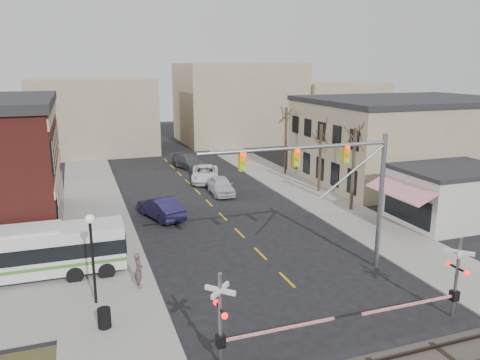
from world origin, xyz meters
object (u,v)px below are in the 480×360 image
car_b (161,208)px  car_d (189,162)px  street_lamp (91,241)px  pedestrian_far (78,256)px  car_c (205,174)px  car_a (221,186)px  transit_bus (19,253)px  pedestrian_near (138,270)px  rr_crossing_west (231,319)px  trash_bin (104,318)px  rr_crossing_east (449,280)px  traffic_signal_mast (337,176)px

car_b → car_d: bearing=-128.2°
street_lamp → pedestrian_far: street_lamp is taller
car_c → pedestrian_far: pedestrian_far is taller
street_lamp → car_a: (12.11, 17.83, -2.60)m
transit_bus → pedestrian_far: bearing=7.1°
car_c → car_d: (-0.12, 6.89, -0.03)m
car_a → car_b: size_ratio=0.94×
transit_bus → pedestrian_near: bearing=-27.3°
rr_crossing_west → street_lamp: street_lamp is taller
car_c → street_lamp: bearing=-101.5°
transit_bus → car_b: transit_bus is taller
rr_crossing_west → car_a: 25.66m
rr_crossing_west → car_d: 37.37m
street_lamp → car_d: 32.30m
trash_bin → car_c: size_ratio=0.16×
rr_crossing_west → pedestrian_near: rr_crossing_west is taller
rr_crossing_east → pedestrian_near: bearing=149.3°
trash_bin → car_c: bearing=65.3°
car_c → pedestrian_far: bearing=-108.6°
car_c → pedestrian_far: size_ratio=3.62×
trash_bin → pedestrian_near: 4.10m
pedestrian_far → trash_bin: bearing=-107.8°
trash_bin → car_b: (5.27, 15.13, 0.25)m
transit_bus → car_a: 20.96m
car_a → traffic_signal_mast: bearing=-83.0°
car_d → pedestrian_far: (-12.64, -25.40, 0.15)m
car_c → rr_crossing_west: bearing=-87.5°
trash_bin → pedestrian_near: (2.02, 3.53, 0.51)m
street_lamp → car_b: 14.02m
street_lamp → car_b: street_lamp is taller
street_lamp → pedestrian_near: (2.28, 1.03, -2.31)m
street_lamp → car_a: street_lamp is taller
rr_crossing_west → car_a: bearing=73.6°
car_d → pedestrian_near: size_ratio=2.75×
rr_crossing_west → rr_crossing_east: same height
trash_bin → car_a: bearing=59.8°
street_lamp → car_b: size_ratio=0.91×
car_a → pedestrian_far: bearing=-129.8°
transit_bus → rr_crossing_west: size_ratio=2.02×
car_b → transit_bus: bearing=24.5°
transit_bus → rr_crossing_east: rr_crossing_east is taller
pedestrian_near → car_d: bearing=-21.9°
trash_bin → car_d: (11.64, 32.41, 0.20)m
rr_crossing_east → transit_bus: bearing=150.3°
traffic_signal_mast → rr_crossing_east: (2.54, -6.09, -3.82)m
street_lamp → rr_crossing_west: bearing=-54.2°
pedestrian_far → transit_bus: bearing=161.2°
street_lamp → traffic_signal_mast: bearing=-3.4°
rr_crossing_east → street_lamp: (-15.57, 6.88, 1.44)m
trash_bin → pedestrian_far: bearing=98.1°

